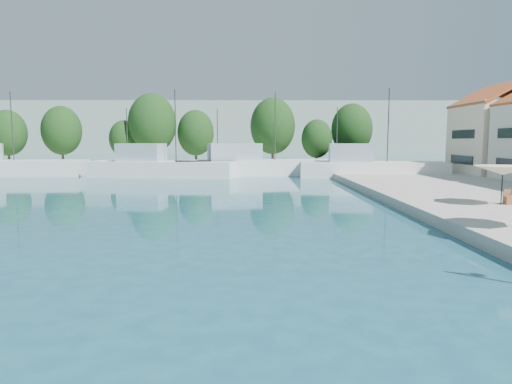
{
  "coord_description": "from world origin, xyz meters",
  "views": [
    {
      "loc": [
        -2.76,
        2.27,
        4.18
      ],
      "look_at": [
        -2.57,
        26.0,
        1.47
      ],
      "focal_mm": 32.0,
      "sensor_mm": 36.0,
      "label": 1
    }
  ],
  "objects_px": {
    "trawler_02": "(159,168)",
    "trawler_03": "(255,166)",
    "umbrella_cream": "(503,170)",
    "trawler_04": "(369,168)"
  },
  "relations": [
    {
      "from": "trawler_02",
      "to": "trawler_03",
      "type": "bearing_deg",
      "value": 21.66
    },
    {
      "from": "trawler_02",
      "to": "umbrella_cream",
      "type": "distance_m",
      "value": 36.52
    },
    {
      "from": "trawler_04",
      "to": "umbrella_cream",
      "type": "height_order",
      "value": "trawler_04"
    },
    {
      "from": "trawler_02",
      "to": "trawler_04",
      "type": "xyz_separation_m",
      "value": [
        23.62,
        -1.46,
        0.0
      ]
    },
    {
      "from": "trawler_04",
      "to": "umbrella_cream",
      "type": "relative_size",
      "value": 5.17
    },
    {
      "from": "trawler_02",
      "to": "trawler_03",
      "type": "xyz_separation_m",
      "value": [
        10.96,
        2.49,
        -0.0
      ]
    },
    {
      "from": "trawler_03",
      "to": "umbrella_cream",
      "type": "xyz_separation_m",
      "value": [
        13.59,
        -29.48,
        1.45
      ]
    },
    {
      "from": "trawler_02",
      "to": "trawler_03",
      "type": "height_order",
      "value": "same"
    },
    {
      "from": "trawler_03",
      "to": "trawler_04",
      "type": "relative_size",
      "value": 1.27
    },
    {
      "from": "trawler_02",
      "to": "trawler_03",
      "type": "relative_size",
      "value": 0.82
    }
  ]
}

